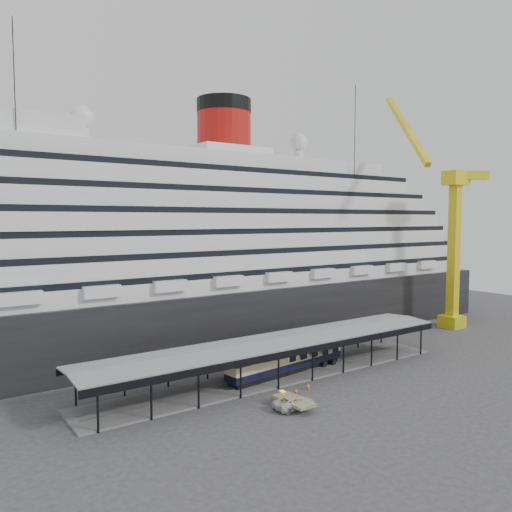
# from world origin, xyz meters

# --- Properties ---
(ground) EXTENTS (200.00, 200.00, 0.00)m
(ground) POSITION_xyz_m (0.00, 0.00, 0.00)
(ground) COLOR #363638
(ground) RESTS_ON ground
(cruise_ship) EXTENTS (130.00, 30.00, 43.90)m
(cruise_ship) POSITION_xyz_m (0.05, 32.00, 18.35)
(cruise_ship) COLOR black
(cruise_ship) RESTS_ON ground
(platform_canopy) EXTENTS (56.00, 9.18, 5.30)m
(platform_canopy) POSITION_xyz_m (0.00, 5.00, 2.36)
(platform_canopy) COLOR slate
(platform_canopy) RESTS_ON ground
(crane_yellow) EXTENTS (23.83, 18.78, 47.60)m
(crane_yellow) POSITION_xyz_m (47.06, 10.54, 19.96)
(crane_yellow) COLOR yellow
(crane_yellow) RESTS_ON ground
(port_truck) EXTENTS (5.19, 2.45, 1.43)m
(port_truck) POSITION_xyz_m (-5.41, -5.33, 0.72)
(port_truck) COLOR silver
(port_truck) RESTS_ON ground
(pullman_carriage) EXTENTS (20.41, 4.80, 19.87)m
(pullman_carriage) POSITION_xyz_m (1.73, 5.00, 2.43)
(pullman_carriage) COLOR black
(pullman_carriage) RESTS_ON ground
(traffic_cone_left) EXTENTS (0.45, 0.45, 0.77)m
(traffic_cone_left) POSITION_xyz_m (-5.16, -1.81, 0.38)
(traffic_cone_left) COLOR #EA4F0D
(traffic_cone_left) RESTS_ON ground
(traffic_cone_mid) EXTENTS (0.48, 0.48, 0.85)m
(traffic_cone_mid) POSITION_xyz_m (-2.40, -2.10, 0.42)
(traffic_cone_mid) COLOR #FB3A0D
(traffic_cone_mid) RESTS_ON ground
(traffic_cone_right) EXTENTS (0.50, 0.50, 0.79)m
(traffic_cone_right) POSITION_xyz_m (0.22, -1.38, 0.39)
(traffic_cone_right) COLOR #D8560C
(traffic_cone_right) RESTS_ON ground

